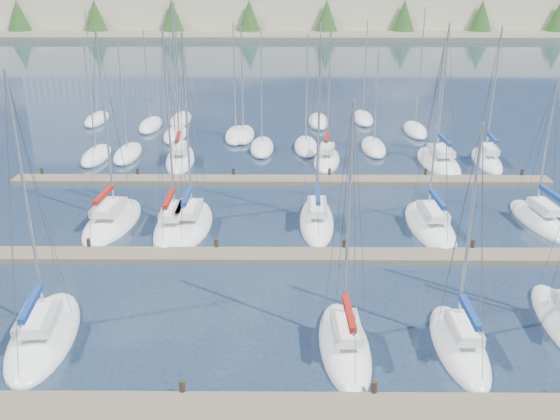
{
  "coord_description": "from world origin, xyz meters",
  "views": [
    {
      "loc": [
        0.23,
        -18.33,
        17.17
      ],
      "look_at": [
        0.0,
        14.0,
        4.0
      ],
      "focal_mm": 40.0,
      "sensor_mm": 36.0,
      "label": 1
    }
  ],
  "objects_px": {
    "sailboat_m": "(539,220)",
    "sailboat_j": "(191,223)",
    "sailboat_i": "(174,225)",
    "sailboat_c": "(44,335)",
    "sailboat_l": "(430,225)",
    "sailboat_k": "(317,220)",
    "sailboat_p": "(327,160)",
    "sailboat_n": "(180,159)",
    "sailboat_h": "(112,221)",
    "sailboat_q": "(438,162)",
    "sailboat_d": "(345,345)",
    "sailboat_e": "(459,345)",
    "sailboat_r": "(487,160)"
  },
  "relations": [
    {
      "from": "sailboat_j",
      "to": "sailboat_r",
      "type": "bearing_deg",
      "value": 30.42
    },
    {
      "from": "sailboat_p",
      "to": "sailboat_h",
      "type": "bearing_deg",
      "value": -130.73
    },
    {
      "from": "sailboat_i",
      "to": "sailboat_n",
      "type": "xyz_separation_m",
      "value": [
        -1.89,
        14.97,
        0.0
      ]
    },
    {
      "from": "sailboat_l",
      "to": "sailboat_j",
      "type": "relative_size",
      "value": 0.97
    },
    {
      "from": "sailboat_h",
      "to": "sailboat_c",
      "type": "bearing_deg",
      "value": -84.08
    },
    {
      "from": "sailboat_i",
      "to": "sailboat_m",
      "type": "distance_m",
      "value": 25.3
    },
    {
      "from": "sailboat_d",
      "to": "sailboat_j",
      "type": "distance_m",
      "value": 17.22
    },
    {
      "from": "sailboat_h",
      "to": "sailboat_q",
      "type": "height_order",
      "value": "sailboat_h"
    },
    {
      "from": "sailboat_l",
      "to": "sailboat_j",
      "type": "xyz_separation_m",
      "value": [
        -16.38,
        0.3,
        0.01
      ]
    },
    {
      "from": "sailboat_d",
      "to": "sailboat_p",
      "type": "bearing_deg",
      "value": 86.36
    },
    {
      "from": "sailboat_d",
      "to": "sailboat_m",
      "type": "xyz_separation_m",
      "value": [
        14.88,
        15.11,
        -0.01
      ]
    },
    {
      "from": "sailboat_e",
      "to": "sailboat_l",
      "type": "xyz_separation_m",
      "value": [
        1.68,
        14.18,
        -0.01
      ]
    },
    {
      "from": "sailboat_h",
      "to": "sailboat_j",
      "type": "relative_size",
      "value": 1.02
    },
    {
      "from": "sailboat_d",
      "to": "sailboat_r",
      "type": "xyz_separation_m",
      "value": [
        15.37,
        28.87,
        0.0
      ]
    },
    {
      "from": "sailboat_i",
      "to": "sailboat_c",
      "type": "height_order",
      "value": "sailboat_i"
    },
    {
      "from": "sailboat_q",
      "to": "sailboat_h",
      "type": "bearing_deg",
      "value": -154.57
    },
    {
      "from": "sailboat_c",
      "to": "sailboat_q",
      "type": "distance_m",
      "value": 37.61
    },
    {
      "from": "sailboat_h",
      "to": "sailboat_d",
      "type": "distance_m",
      "value": 20.88
    },
    {
      "from": "sailboat_m",
      "to": "sailboat_r",
      "type": "distance_m",
      "value": 13.76
    },
    {
      "from": "sailboat_d",
      "to": "sailboat_m",
      "type": "height_order",
      "value": "sailboat_d"
    },
    {
      "from": "sailboat_i",
      "to": "sailboat_d",
      "type": "height_order",
      "value": "sailboat_i"
    },
    {
      "from": "sailboat_e",
      "to": "sailboat_i",
      "type": "height_order",
      "value": "sailboat_i"
    },
    {
      "from": "sailboat_i",
      "to": "sailboat_r",
      "type": "relative_size",
      "value": 1.1
    },
    {
      "from": "sailboat_h",
      "to": "sailboat_r",
      "type": "relative_size",
      "value": 1.1
    },
    {
      "from": "sailboat_h",
      "to": "sailboat_m",
      "type": "xyz_separation_m",
      "value": [
        29.65,
        0.36,
        0.0
      ]
    },
    {
      "from": "sailboat_m",
      "to": "sailboat_p",
      "type": "height_order",
      "value": "sailboat_p"
    },
    {
      "from": "sailboat_e",
      "to": "sailboat_i",
      "type": "bearing_deg",
      "value": 137.81
    },
    {
      "from": "sailboat_l",
      "to": "sailboat_p",
      "type": "xyz_separation_m",
      "value": [
        -6.13,
        14.7,
        0.01
      ]
    },
    {
      "from": "sailboat_n",
      "to": "sailboat_j",
      "type": "distance_m",
      "value": 14.92
    },
    {
      "from": "sailboat_p",
      "to": "sailboat_q",
      "type": "relative_size",
      "value": 0.94
    },
    {
      "from": "sailboat_m",
      "to": "sailboat_k",
      "type": "height_order",
      "value": "sailboat_k"
    },
    {
      "from": "sailboat_c",
      "to": "sailboat_k",
      "type": "relative_size",
      "value": 1.03
    },
    {
      "from": "sailboat_c",
      "to": "sailboat_m",
      "type": "bearing_deg",
      "value": 20.01
    },
    {
      "from": "sailboat_l",
      "to": "sailboat_q",
      "type": "xyz_separation_m",
      "value": [
        3.83,
        14.24,
        -0.01
      ]
    },
    {
      "from": "sailboat_p",
      "to": "sailboat_n",
      "type": "bearing_deg",
      "value": -173.58
    },
    {
      "from": "sailboat_l",
      "to": "sailboat_k",
      "type": "height_order",
      "value": "sailboat_k"
    },
    {
      "from": "sailboat_n",
      "to": "sailboat_k",
      "type": "bearing_deg",
      "value": -54.98
    },
    {
      "from": "sailboat_c",
      "to": "sailboat_e",
      "type": "bearing_deg",
      "value": -8.11
    },
    {
      "from": "sailboat_i",
      "to": "sailboat_c",
      "type": "bearing_deg",
      "value": -107.3
    },
    {
      "from": "sailboat_n",
      "to": "sailboat_k",
      "type": "distance_m",
      "value": 18.32
    },
    {
      "from": "sailboat_h",
      "to": "sailboat_j",
      "type": "height_order",
      "value": "sailboat_h"
    },
    {
      "from": "sailboat_l",
      "to": "sailboat_j",
      "type": "height_order",
      "value": "sailboat_j"
    },
    {
      "from": "sailboat_i",
      "to": "sailboat_m",
      "type": "height_order",
      "value": "sailboat_i"
    },
    {
      "from": "sailboat_d",
      "to": "sailboat_m",
      "type": "distance_m",
      "value": 21.21
    },
    {
      "from": "sailboat_m",
      "to": "sailboat_j",
      "type": "height_order",
      "value": "sailboat_j"
    },
    {
      "from": "sailboat_h",
      "to": "sailboat_i",
      "type": "bearing_deg",
      "value": -3.08
    },
    {
      "from": "sailboat_e",
      "to": "sailboat_l",
      "type": "bearing_deg",
      "value": 82.81
    },
    {
      "from": "sailboat_i",
      "to": "sailboat_k",
      "type": "height_order",
      "value": "sailboat_i"
    },
    {
      "from": "sailboat_l",
      "to": "sailboat_m",
      "type": "height_order",
      "value": "sailboat_l"
    },
    {
      "from": "sailboat_p",
      "to": "sailboat_e",
      "type": "bearing_deg",
      "value": -73.94
    }
  ]
}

